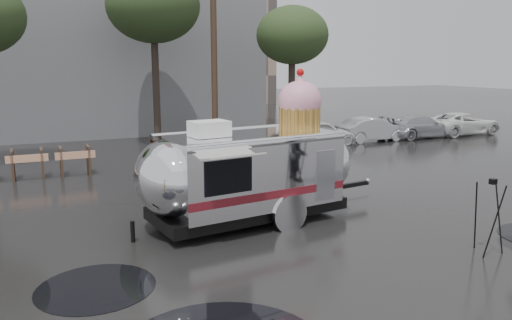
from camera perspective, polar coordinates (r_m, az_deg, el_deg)
name	(u,v)px	position (r m, az deg, el deg)	size (l,w,h in m)	color
ground	(328,256)	(10.33, 8.19, -10.85)	(120.00, 120.00, 0.00)	black
puddles	(193,311)	(8.24, -7.22, -16.72)	(14.02, 8.07, 0.01)	black
grey_building	(50,16)	(32.22, -22.49, 14.98)	(22.00, 12.00, 13.00)	#5E5F63
utility_pole	(214,45)	(23.39, -4.83, 12.93)	(1.60, 0.28, 9.00)	#473323
tree_mid	(153,6)	(23.79, -11.69, 16.87)	(4.20, 4.20, 8.03)	#382D26
tree_right	(292,36)	(23.89, 4.17, 13.95)	(3.36, 3.36, 6.42)	#382D26
barricade_row	(28,163)	(18.36, -24.64, -0.36)	(4.30, 0.80, 1.00)	#473323
parked_cars	(401,125)	(26.46, 16.23, 3.85)	(13.20, 1.90, 1.50)	silver
airstream_trailer	(252,168)	(12.13, -0.50, -0.90)	(6.96, 3.22, 3.77)	silver
tripod	(490,209)	(11.14, 25.22, -5.07)	(0.57, 0.65, 1.57)	black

